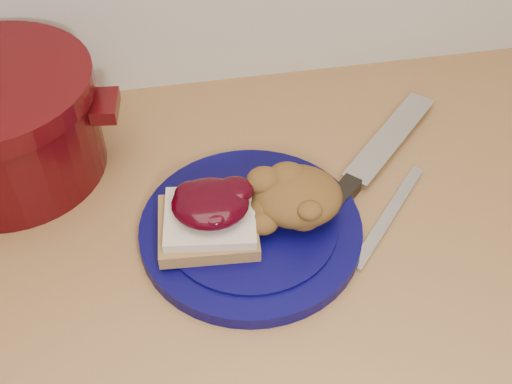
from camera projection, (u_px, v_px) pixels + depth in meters
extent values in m
cylinder|color=#06043E|center=(251.00, 230.00, 0.75)|extent=(0.30, 0.30, 0.02)
cube|color=olive|center=(208.00, 227.00, 0.72)|extent=(0.12, 0.10, 0.02)
cube|color=beige|center=(210.00, 217.00, 0.72)|extent=(0.11, 0.10, 0.01)
ellipsoid|color=black|center=(210.00, 203.00, 0.70)|extent=(0.10, 0.09, 0.03)
ellipsoid|color=brown|center=(297.00, 196.00, 0.73)|extent=(0.12, 0.11, 0.05)
cube|color=black|center=(329.00, 212.00, 0.77)|extent=(0.10, 0.10, 0.02)
cube|color=silver|center=(391.00, 136.00, 0.86)|extent=(0.17, 0.17, 0.00)
cube|color=silver|center=(389.00, 215.00, 0.77)|extent=(0.14, 0.15, 0.00)
cylinder|color=#3D0608|center=(5.00, 132.00, 0.80)|extent=(0.26, 0.26, 0.12)
cube|color=#3D0608|center=(105.00, 106.00, 0.77)|extent=(0.04, 0.06, 0.02)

